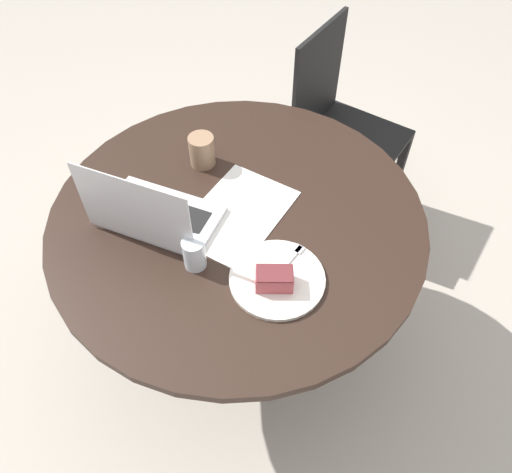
{
  "coord_description": "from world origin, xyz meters",
  "views": [
    {
      "loc": [
        0.79,
        0.64,
        1.9
      ],
      "look_at": [
        0.06,
        0.12,
        0.81
      ],
      "focal_mm": 35.0,
      "sensor_mm": 36.0,
      "label": 1
    }
  ],
  "objects_px": {
    "chair": "(339,131)",
    "laptop": "(153,214)",
    "plate": "(277,279)",
    "coffee_glass": "(202,151)"
  },
  "relations": [
    {
      "from": "chair",
      "to": "laptop",
      "type": "height_order",
      "value": "laptop"
    },
    {
      "from": "chair",
      "to": "laptop",
      "type": "bearing_deg",
      "value": -5.79
    },
    {
      "from": "chair",
      "to": "plate",
      "type": "height_order",
      "value": "chair"
    },
    {
      "from": "coffee_glass",
      "to": "chair",
      "type": "bearing_deg",
      "value": 169.8
    },
    {
      "from": "plate",
      "to": "laptop",
      "type": "xyz_separation_m",
      "value": [
        0.05,
        -0.41,
        0.04
      ]
    },
    {
      "from": "plate",
      "to": "chair",
      "type": "bearing_deg",
      "value": -161.35
    },
    {
      "from": "chair",
      "to": "laptop",
      "type": "relative_size",
      "value": 2.38
    },
    {
      "from": "plate",
      "to": "laptop",
      "type": "height_order",
      "value": "laptop"
    },
    {
      "from": "coffee_glass",
      "to": "laptop",
      "type": "relative_size",
      "value": 0.27
    },
    {
      "from": "chair",
      "to": "coffee_glass",
      "type": "bearing_deg",
      "value": -11.97
    }
  ]
}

